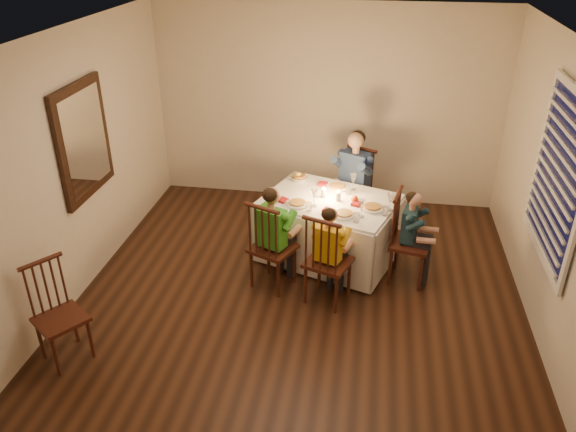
% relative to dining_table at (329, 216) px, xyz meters
% --- Properties ---
extents(ground, '(5.00, 5.00, 0.00)m').
position_rel_dining_table_xyz_m(ground, '(-0.21, -0.92, -0.53)').
color(ground, black).
rests_on(ground, ground).
extents(wall_left, '(0.02, 5.00, 2.60)m').
position_rel_dining_table_xyz_m(wall_left, '(-2.46, -0.92, 0.77)').
color(wall_left, beige).
rests_on(wall_left, ground).
extents(wall_right, '(0.02, 5.00, 2.60)m').
position_rel_dining_table_xyz_m(wall_right, '(2.04, -0.92, 0.77)').
color(wall_right, beige).
rests_on(wall_right, ground).
extents(wall_back, '(4.50, 0.02, 2.60)m').
position_rel_dining_table_xyz_m(wall_back, '(-0.21, 1.58, 0.77)').
color(wall_back, beige).
rests_on(wall_back, ground).
extents(ceiling, '(5.00, 5.00, 0.00)m').
position_rel_dining_table_xyz_m(ceiling, '(-0.21, -0.92, 2.07)').
color(ceiling, white).
rests_on(ceiling, wall_back).
extents(dining_table, '(1.68, 1.43, 0.71)m').
position_rel_dining_table_xyz_m(dining_table, '(0.00, 0.00, 0.00)').
color(dining_table, white).
rests_on(dining_table, ground).
extents(chair_adult, '(0.55, 0.54, 1.01)m').
position_rel_dining_table_xyz_m(chair_adult, '(0.22, 0.77, -0.53)').
color(chair_adult, '#3C1310').
rests_on(chair_adult, ground).
extents(chair_near_left, '(0.54, 0.53, 1.01)m').
position_rel_dining_table_xyz_m(chair_near_left, '(-0.52, -0.64, -0.53)').
color(chair_near_left, '#3C1310').
rests_on(chair_near_left, ground).
extents(chair_near_right, '(0.53, 0.51, 1.01)m').
position_rel_dining_table_xyz_m(chair_near_right, '(0.07, -0.82, -0.53)').
color(chair_near_right, '#3C1310').
rests_on(chair_near_right, ground).
extents(chair_end, '(0.47, 0.49, 1.01)m').
position_rel_dining_table_xyz_m(chair_end, '(0.88, -0.32, -0.53)').
color(chair_end, '#3C1310').
rests_on(chair_end, ground).
extents(chair_extra, '(0.53, 0.53, 0.95)m').
position_rel_dining_table_xyz_m(chair_extra, '(-2.11, -2.04, -0.53)').
color(chair_extra, '#3C1310').
rests_on(chair_extra, ground).
extents(adult, '(0.60, 0.58, 1.26)m').
position_rel_dining_table_xyz_m(adult, '(0.22, 0.77, -0.53)').
color(adult, navy).
rests_on(adult, ground).
extents(child_green, '(0.51, 0.49, 1.14)m').
position_rel_dining_table_xyz_m(child_green, '(-0.52, -0.64, -0.53)').
color(child_green, green).
rests_on(child_green, ground).
extents(child_yellow, '(0.44, 0.42, 1.06)m').
position_rel_dining_table_xyz_m(child_yellow, '(0.07, -0.82, -0.53)').
color(child_yellow, gold).
rests_on(child_yellow, ground).
extents(child_teal, '(0.37, 0.39, 1.03)m').
position_rel_dining_table_xyz_m(child_teal, '(0.88, -0.32, -0.53)').
color(child_teal, '#18303C').
rests_on(child_teal, ground).
extents(setting_adult, '(0.33, 0.33, 0.02)m').
position_rel_dining_table_xyz_m(setting_adult, '(0.05, 0.29, 0.22)').
color(setting_adult, silver).
rests_on(setting_adult, dining_table).
extents(setting_green, '(0.33, 0.33, 0.02)m').
position_rel_dining_table_xyz_m(setting_green, '(-0.33, -0.19, 0.22)').
color(setting_green, silver).
rests_on(setting_green, dining_table).
extents(setting_yellow, '(0.33, 0.33, 0.02)m').
position_rel_dining_table_xyz_m(setting_yellow, '(0.17, -0.36, 0.22)').
color(setting_yellow, silver).
rests_on(setting_yellow, dining_table).
extents(setting_teal, '(0.33, 0.33, 0.02)m').
position_rel_dining_table_xyz_m(setting_teal, '(0.46, -0.16, 0.22)').
color(setting_teal, silver).
rests_on(setting_teal, dining_table).
extents(candle_left, '(0.06, 0.06, 0.10)m').
position_rel_dining_table_xyz_m(candle_left, '(-0.08, 0.03, 0.26)').
color(candle_left, white).
rests_on(candle_left, dining_table).
extents(candle_right, '(0.06, 0.06, 0.10)m').
position_rel_dining_table_xyz_m(candle_right, '(0.09, -0.03, 0.26)').
color(candle_right, white).
rests_on(candle_right, dining_table).
extents(squash, '(0.09, 0.09, 0.09)m').
position_rel_dining_table_xyz_m(squash, '(-0.42, 0.46, 0.26)').
color(squash, yellow).
rests_on(squash, dining_table).
extents(orange_fruit, '(0.08, 0.08, 0.08)m').
position_rel_dining_table_xyz_m(orange_fruit, '(0.27, -0.04, 0.25)').
color(orange_fruit, '#DB4512').
rests_on(orange_fruit, dining_table).
extents(serving_bowl, '(0.26, 0.26, 0.05)m').
position_rel_dining_table_xyz_m(serving_bowl, '(-0.41, 0.43, 0.24)').
color(serving_bowl, silver).
rests_on(serving_bowl, dining_table).
extents(wall_mirror, '(0.06, 0.95, 1.15)m').
position_rel_dining_table_xyz_m(wall_mirror, '(-2.43, -0.62, 0.97)').
color(wall_mirror, black).
rests_on(wall_mirror, wall_left).
extents(window_blinds, '(0.07, 1.34, 1.54)m').
position_rel_dining_table_xyz_m(window_blinds, '(1.99, -0.82, 0.97)').
color(window_blinds, black).
rests_on(window_blinds, wall_right).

